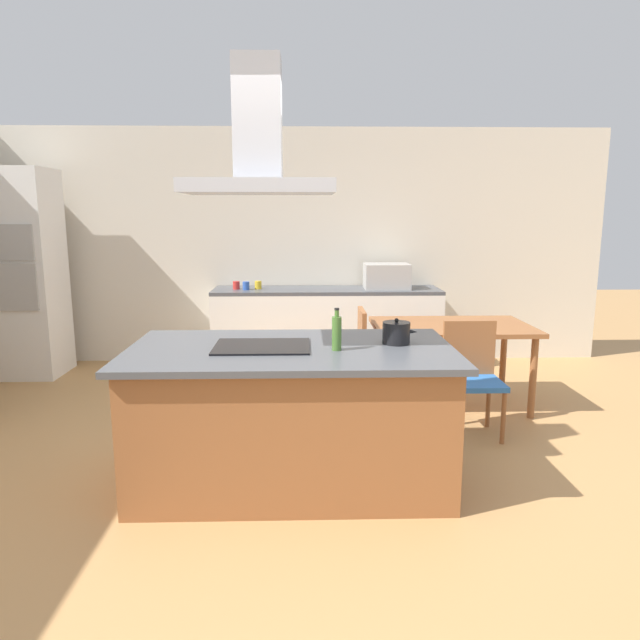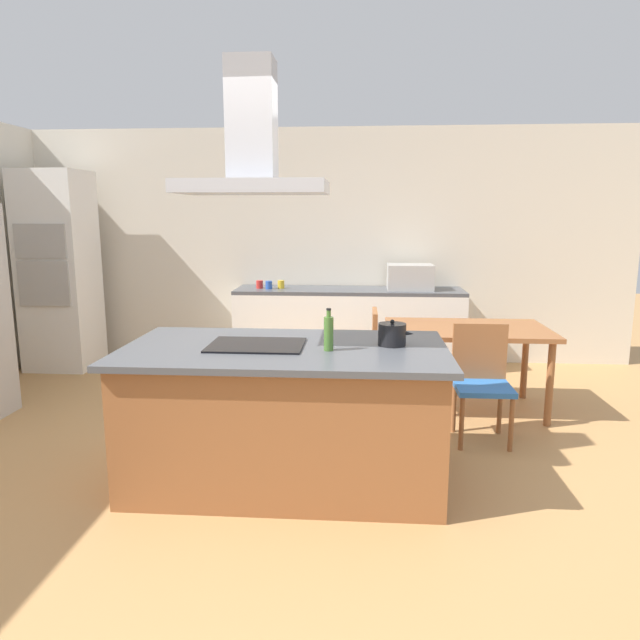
% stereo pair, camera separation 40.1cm
% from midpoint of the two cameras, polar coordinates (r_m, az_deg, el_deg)
% --- Properties ---
extents(ground, '(16.00, 16.00, 0.00)m').
position_cam_midpoint_polar(ground, '(5.34, 0.94, -8.44)').
color(ground, tan).
extents(wall_back, '(7.20, 0.10, 2.70)m').
position_cam_midpoint_polar(wall_back, '(6.81, 1.83, 7.27)').
color(wall_back, beige).
rests_on(wall_back, ground).
extents(kitchen_island, '(2.06, 1.13, 0.90)m').
position_cam_midpoint_polar(kitchen_island, '(3.78, -0.35, -9.29)').
color(kitchen_island, '#995B33').
rests_on(kitchen_island, ground).
extents(cooktop, '(0.60, 0.44, 0.01)m').
position_cam_midpoint_polar(cooktop, '(3.67, -3.22, -2.53)').
color(cooktop, black).
rests_on(cooktop, kitchen_island).
extents(tea_kettle, '(0.23, 0.18, 0.17)m').
position_cam_midpoint_polar(tea_kettle, '(3.73, 10.25, -1.44)').
color(tea_kettle, black).
rests_on(tea_kettle, kitchen_island).
extents(olive_oil_bottle, '(0.06, 0.06, 0.26)m').
position_cam_midpoint_polar(olive_oil_bottle, '(3.53, 4.12, -1.30)').
color(olive_oil_bottle, '#47722D').
rests_on(olive_oil_bottle, kitchen_island).
extents(back_counter, '(2.55, 0.62, 0.90)m').
position_cam_midpoint_polar(back_counter, '(6.55, 4.62, -0.83)').
color(back_counter, white).
rests_on(back_counter, ground).
extents(countertop_microwave, '(0.50, 0.38, 0.28)m').
position_cam_midpoint_polar(countertop_microwave, '(6.50, 10.68, 4.20)').
color(countertop_microwave, '#B2AFAA').
rests_on(countertop_microwave, back_counter).
extents(coffee_mug_red, '(0.08, 0.08, 0.09)m').
position_cam_midpoint_polar(coffee_mug_red, '(6.52, -4.26, 3.53)').
color(coffee_mug_red, red).
rests_on(coffee_mug_red, back_counter).
extents(coffee_mug_blue, '(0.08, 0.08, 0.09)m').
position_cam_midpoint_polar(coffee_mug_blue, '(6.46, -3.33, 3.48)').
color(coffee_mug_blue, '#2D56B2').
rests_on(coffee_mug_blue, back_counter).
extents(coffee_mug_yellow, '(0.08, 0.08, 0.09)m').
position_cam_midpoint_polar(coffee_mug_yellow, '(6.51, -2.13, 3.54)').
color(coffee_mug_yellow, gold).
rests_on(coffee_mug_yellow, back_counter).
extents(wall_oven_stack, '(0.70, 0.66, 2.20)m').
position_cam_midpoint_polar(wall_oven_stack, '(6.99, -22.99, 4.48)').
color(wall_oven_stack, white).
rests_on(wall_oven_stack, ground).
extents(dining_table, '(1.40, 0.90, 0.75)m').
position_cam_midpoint_polar(dining_table, '(5.27, 16.48, -1.60)').
color(dining_table, '#995B33').
rests_on(dining_table, ground).
extents(chair_facing_island, '(0.42, 0.42, 0.89)m').
position_cam_midpoint_polar(chair_facing_island, '(4.68, 18.09, -5.20)').
color(chair_facing_island, '#2D6BB7').
rests_on(chair_facing_island, ground).
extents(chair_at_left_end, '(0.42, 0.42, 0.89)m').
position_cam_midpoint_polar(chair_at_left_end, '(5.19, 6.46, -3.22)').
color(chair_at_left_end, '#2D6BB7').
rests_on(chair_at_left_end, ground).
extents(range_hood, '(0.90, 0.55, 0.78)m').
position_cam_midpoint_polar(range_hood, '(3.59, -3.42, 16.39)').
color(range_hood, '#ADADB2').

